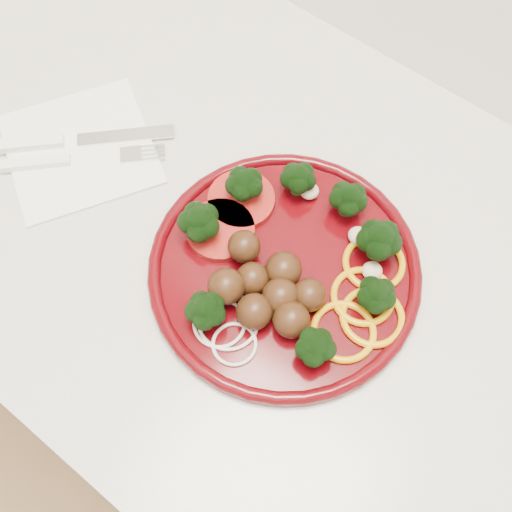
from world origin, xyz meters
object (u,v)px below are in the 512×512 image
Objects in this scene: plate at (287,266)px; knife at (58,141)px; napkin at (80,149)px; fork at (55,161)px.

plate is 1.77× the size of knife.
knife is at bearing -174.17° from plate.
knife is (-0.31, -0.03, -0.01)m from plate.
knife is (-0.02, -0.01, 0.01)m from napkin.
knife reaches higher than napkin.
plate is 0.31m from knife.
fork is (-0.01, -0.03, 0.01)m from napkin.
napkin is (-0.28, -0.02, -0.02)m from plate.
plate is at bearing -39.43° from knife.
plate reaches higher than napkin.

